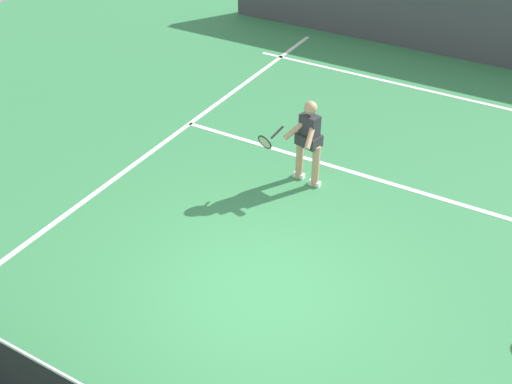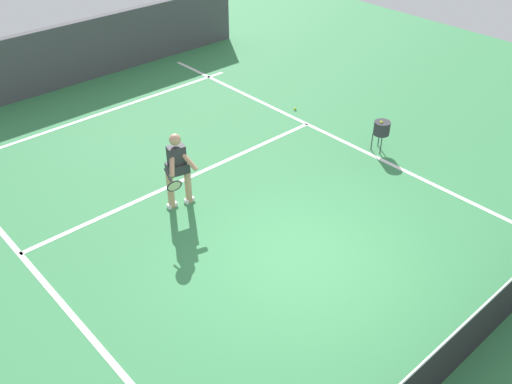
% 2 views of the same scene
% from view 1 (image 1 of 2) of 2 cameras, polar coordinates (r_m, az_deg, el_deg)
% --- Properties ---
extents(ground_plane, '(25.42, 25.42, 0.00)m').
position_cam_1_polar(ground_plane, '(8.97, 0.46, -8.75)').
color(ground_plane, '#38844C').
extents(court_back_wall, '(12.21, 0.24, 1.65)m').
position_cam_1_polar(court_back_wall, '(16.35, 17.75, 14.31)').
color(court_back_wall, '#47474C').
rests_on(court_back_wall, ground).
extents(baseline_marking, '(8.21, 0.10, 0.01)m').
position_cam_1_polar(baseline_marking, '(14.67, 14.89, 8.91)').
color(baseline_marking, white).
rests_on(baseline_marking, ground).
extents(service_line_marking, '(7.21, 0.10, 0.01)m').
position_cam_1_polar(service_line_marking, '(11.41, 8.98, 1.70)').
color(service_line_marking, white).
rests_on(service_line_marking, ground).
extents(sideline_right_marking, '(0.10, 17.56, 0.01)m').
position_cam_1_polar(sideline_right_marking, '(10.79, -16.42, -1.68)').
color(sideline_right_marking, white).
rests_on(sideline_right_marking, ground).
extents(tennis_player, '(0.93, 0.89, 1.55)m').
position_cam_1_polar(tennis_player, '(10.64, 4.65, 4.72)').
color(tennis_player, tan).
rests_on(tennis_player, ground).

